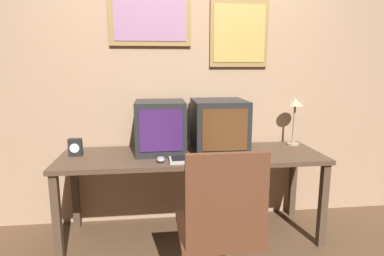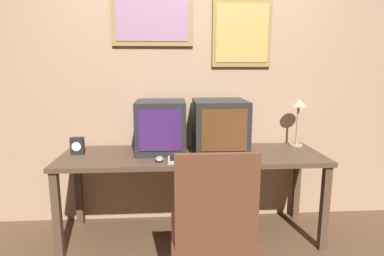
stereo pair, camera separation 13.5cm
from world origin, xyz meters
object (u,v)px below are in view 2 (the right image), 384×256
at_px(keyboard_main, 196,159).
at_px(desk_clock, 77,146).
at_px(monitor_right, 220,126).
at_px(office_chair, 212,242).
at_px(monitor_left, 161,126).
at_px(desk_lamp, 298,109).
at_px(mouse_near_keyboard, 234,158).
at_px(mouse_far_corner, 159,159).

bearing_deg(keyboard_main, desk_clock, 164.69).
bearing_deg(monitor_right, office_chair, -100.67).
xyz_separation_m(monitor_left, desk_lamp, (1.19, 0.11, 0.12)).
bearing_deg(keyboard_main, office_chair, -85.66).
height_order(monitor_left, keyboard_main, monitor_left).
bearing_deg(monitor_left, desk_lamp, 5.13).
distance_m(monitor_left, monitor_right, 0.48).
bearing_deg(monitor_right, mouse_near_keyboard, -75.27).
bearing_deg(monitor_left, office_chair, -71.47).
distance_m(monitor_right, desk_lamp, 0.73).
relative_size(keyboard_main, desk_lamp, 0.99).
relative_size(monitor_left, desk_clock, 3.09).
distance_m(monitor_left, mouse_far_corner, 0.34).
bearing_deg(office_chair, desk_clock, 137.75).
xyz_separation_m(mouse_near_keyboard, desk_lamp, (0.64, 0.40, 0.32)).
height_order(monitor_left, monitor_right, monitor_right).
distance_m(monitor_right, keyboard_main, 0.41).
relative_size(monitor_left, mouse_near_keyboard, 4.21).
bearing_deg(keyboard_main, desk_lamp, 23.19).
distance_m(mouse_near_keyboard, desk_clock, 1.26).
bearing_deg(keyboard_main, monitor_right, 51.33).
xyz_separation_m(monitor_left, monitor_right, (0.48, -0.02, 0.00)).
distance_m(mouse_far_corner, desk_lamp, 1.30).
distance_m(monitor_left, desk_clock, 0.69).
height_order(keyboard_main, mouse_near_keyboard, mouse_near_keyboard).
distance_m(monitor_right, mouse_far_corner, 0.59).
height_order(keyboard_main, desk_lamp, desk_lamp).
bearing_deg(mouse_far_corner, monitor_left, 88.45).
xyz_separation_m(mouse_near_keyboard, office_chair, (-0.24, -0.64, -0.31)).
height_order(desk_clock, office_chair, office_chair).
distance_m(mouse_near_keyboard, office_chair, 0.75).
bearing_deg(desk_clock, mouse_far_corner, -19.99).
xyz_separation_m(monitor_left, office_chair, (0.31, -0.93, -0.51)).
xyz_separation_m(monitor_left, mouse_near_keyboard, (0.56, -0.29, -0.20)).
bearing_deg(monitor_left, mouse_far_corner, -91.55).
bearing_deg(mouse_far_corner, desk_clock, 160.01).
distance_m(monitor_right, mouse_near_keyboard, 0.35).
height_order(keyboard_main, desk_clock, desk_clock).
height_order(monitor_right, desk_lamp, monitor_right).
bearing_deg(mouse_far_corner, monitor_right, 28.04).
bearing_deg(office_chair, mouse_near_keyboard, 69.12).
xyz_separation_m(monitor_right, keyboard_main, (-0.22, -0.28, -0.20)).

